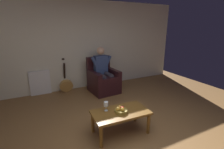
# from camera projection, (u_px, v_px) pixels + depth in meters

# --- Properties ---
(ground_plane) EXTENTS (7.36, 7.36, 0.00)m
(ground_plane) POSITION_uv_depth(u_px,v_px,m) (143.00, 148.00, 2.61)
(ground_plane) COLOR brown
(wall_back) EXTENTS (6.50, 0.06, 2.59)m
(wall_back) POSITION_uv_depth(u_px,v_px,m) (83.00, 46.00, 4.90)
(wall_back) COLOR beige
(wall_back) RESTS_ON ground
(armchair) EXTENTS (0.79, 0.85, 1.00)m
(armchair) POSITION_uv_depth(u_px,v_px,m) (103.00, 80.00, 4.79)
(armchair) COLOR black
(armchair) RESTS_ON ground
(person_seated) EXTENTS (0.65, 0.61, 1.30)m
(person_seated) POSITION_uv_depth(u_px,v_px,m) (103.00, 68.00, 4.69)
(person_seated) COLOR navy
(person_seated) RESTS_ON ground
(coffee_table) EXTENTS (1.02, 0.58, 0.42)m
(coffee_table) POSITION_uv_depth(u_px,v_px,m) (121.00, 115.00, 2.89)
(coffee_table) COLOR brown
(coffee_table) RESTS_ON ground
(guitar) EXTENTS (0.38, 0.33, 0.98)m
(guitar) POSITION_uv_depth(u_px,v_px,m) (66.00, 85.00, 4.77)
(guitar) COLOR #B48340
(guitar) RESTS_ON ground
(radiator) EXTENTS (0.54, 0.06, 0.68)m
(radiator) POSITION_uv_depth(u_px,v_px,m) (40.00, 83.00, 4.56)
(radiator) COLOR white
(radiator) RESTS_ON ground
(wine_glass_near) EXTENTS (0.08, 0.08, 0.17)m
(wine_glass_near) POSITION_uv_depth(u_px,v_px,m) (106.00, 104.00, 2.87)
(wine_glass_near) COLOR silver
(wine_glass_near) RESTS_ON coffee_table
(fruit_bowl) EXTENTS (0.22, 0.22, 0.11)m
(fruit_bowl) POSITION_uv_depth(u_px,v_px,m) (121.00, 110.00, 2.84)
(fruit_bowl) COLOR olive
(fruit_bowl) RESTS_ON coffee_table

